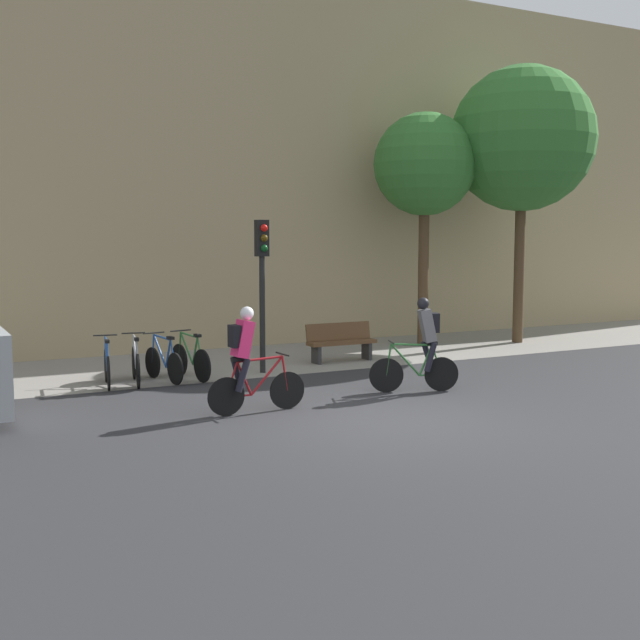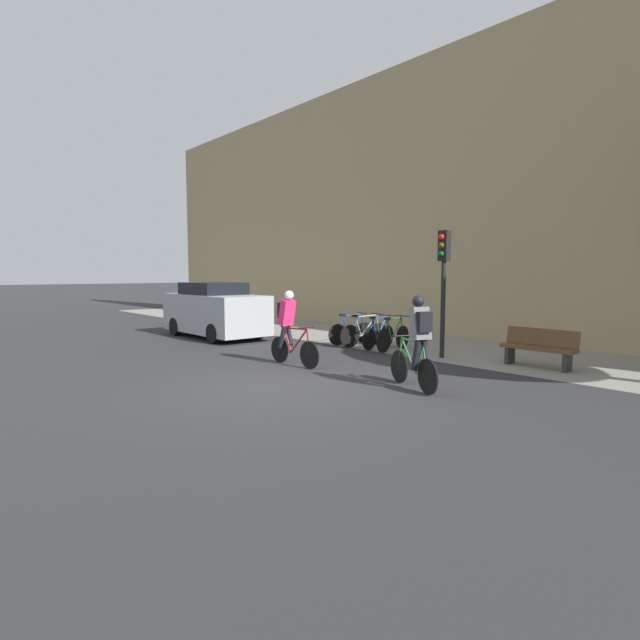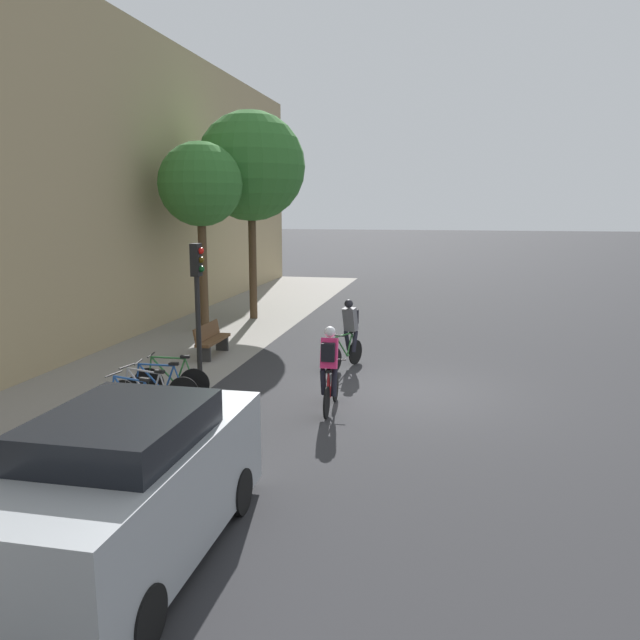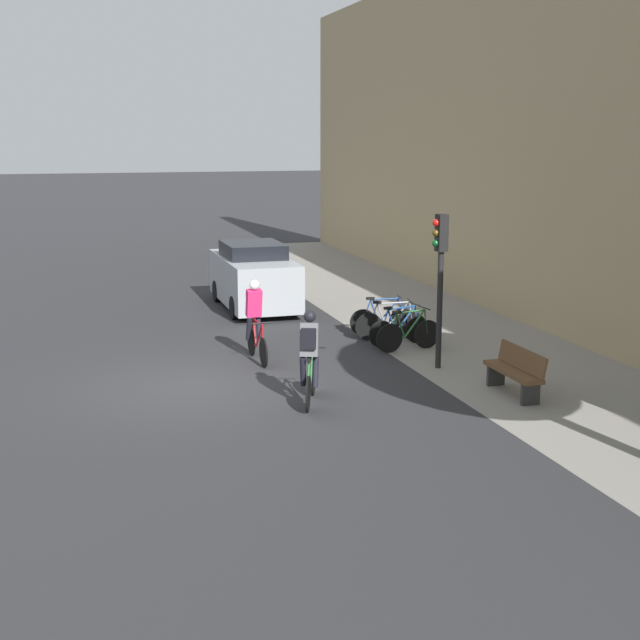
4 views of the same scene
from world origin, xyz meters
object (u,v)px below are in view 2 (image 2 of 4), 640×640
Objects in this scene: cyclist_pink at (289,325)px; bench at (539,347)px; parked_bike_1 at (364,333)px; traffic_light_pole at (443,270)px; cyclist_grey at (418,340)px; parked_bike_2 at (378,335)px; parked_car at (215,311)px; parked_bike_0 at (351,331)px; parked_bike_3 at (393,337)px.

cyclist_pink reaches higher than bench.
traffic_light_pole is (2.72, 0.01, 1.85)m from parked_bike_1.
bench is at bearing 83.81° from cyclist_grey.
parked_bike_2 is (-0.33, 3.50, -0.56)m from cyclist_pink.
cyclist_grey reaches higher than parked_bike_2.
parked_car is at bearing 167.89° from cyclist_pink.
parked_bike_2 is at bearing 95.47° from cyclist_pink.
cyclist_pink is 3.83m from parked_bike_0.
parked_bike_0 is 4.83m from parked_car.
traffic_light_pole reaches higher than parked_car.
parked_bike_1 is 4.99m from bench.
parked_car reaches higher than cyclist_grey.
traffic_light_pole is at bearing 0.24° from parked_bike_0.
parked_bike_1 is at bearing -179.69° from traffic_light_pole.
parked_bike_0 is 0.98× the size of parked_bike_3.
parked_bike_3 reaches higher than parked_bike_2.
parked_car is (-7.51, -2.29, -1.35)m from traffic_light_pole.
parked_bike_3 is (1.68, -0.00, 0.01)m from parked_bike_0.
cyclist_grey is at bearing -61.33° from traffic_light_pole.
bench is at bearing 9.06° from parked_bike_3.
parked_bike_3 is at bearing -170.94° from bench.
parked_bike_0 is 5.55m from bench.
traffic_light_pole reaches higher than cyclist_grey.
parked_car reaches higher than parked_bike_1.
cyclist_pink is 1.00× the size of cyclist_grey.
parked_bike_2 is at bearing 0.03° from parked_bike_1.
parked_bike_0 is at bearing 112.60° from cyclist_pink.
traffic_light_pole is 7.97m from parked_car.
parked_bike_1 is at bearing -0.08° from parked_bike_0.
bench is at bearing 7.04° from parked_bike_1.
parked_bike_0 is (-5.09, 3.29, -0.55)m from cyclist_grey.
parked_bike_1 is at bearing 104.38° from cyclist_pink.
cyclist_pink is 0.54× the size of traffic_light_pole.
cyclist_pink is 4.17m from traffic_light_pole.
bench is at bearing 16.52° from parked_car.
parked_bike_2 is (0.56, 0.00, -0.01)m from parked_bike_1.
cyclist_pink is at bearing -67.40° from parked_bike_0.
cyclist_pink is 1.10× the size of parked_bike_2.
cyclist_pink is at bearing -93.66° from parked_bike_3.
parked_car is at bearing -163.03° from traffic_light_pole.
parked_car reaches higher than parked_bike_3.
cyclist_pink is 1.07× the size of parked_bike_3.
bench is (2.23, 0.60, -1.78)m from traffic_light_pole.
traffic_light_pole reaches higher than parked_bike_2.
cyclist_pink is at bearing -84.53° from parked_bike_2.
parked_bike_0 is 3.77m from traffic_light_pole.
parked_bike_0 is 0.37× the size of parked_car.
traffic_light_pole is (1.83, 3.51, 1.31)m from cyclist_pink.
traffic_light_pole is at bearing 62.52° from cyclist_pink.
parked_bike_1 is (-0.90, 3.50, -0.55)m from cyclist_pink.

